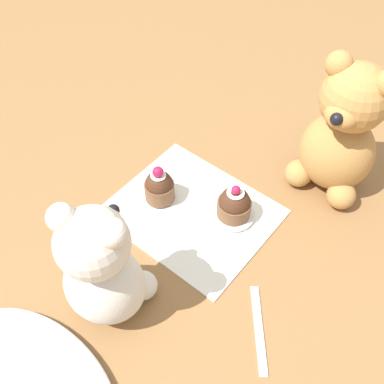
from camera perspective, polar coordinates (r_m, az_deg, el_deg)
name	(u,v)px	position (r m, az deg, el deg)	size (l,w,h in m)	color
ground_plane	(192,213)	(0.77, 0.00, -2.66)	(4.00, 4.00, 0.00)	olive
knitted_placemat	(192,212)	(0.77, 0.00, -2.53)	(0.26, 0.22, 0.01)	silver
tulle_cloth	(33,384)	(0.66, -19.56, -22.02)	(0.27, 0.16, 0.02)	silver
teddy_bear_cream	(102,269)	(0.61, -11.36, -9.53)	(0.14, 0.13, 0.22)	silver
teddy_bear_tan	(342,134)	(0.77, 18.51, 7.03)	(0.13, 0.13, 0.25)	#B78447
cupcake_near_cream_bear	(159,187)	(0.77, -4.18, 0.69)	(0.05, 0.05, 0.07)	brown
saucer_plate	(233,214)	(0.76, 5.24, -2.80)	(0.07, 0.07, 0.01)	silver
cupcake_near_tan_bear	(234,204)	(0.74, 5.39, -1.56)	(0.06, 0.06, 0.07)	brown
teaspoon	(259,329)	(0.67, 8.48, -16.79)	(0.13, 0.01, 0.01)	silver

